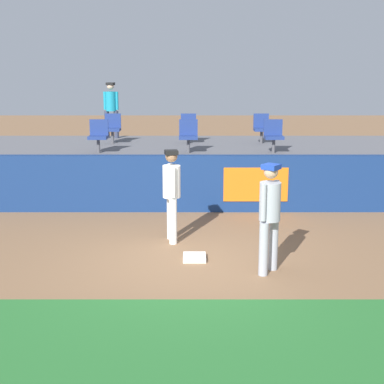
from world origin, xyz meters
TOP-DOWN VIEW (x-y plane):
  - ground_plane at (0.00, 0.00)m, footprint 60.00×60.00m
  - grass_foreground_strip at (0.00, -2.96)m, footprint 18.00×2.80m
  - first_base at (0.10, 0.16)m, footprint 0.40×0.40m
  - player_fielder_home at (-0.34, 1.23)m, footprint 0.40×0.58m
  - player_runner_visitor at (1.31, -0.45)m, footprint 0.48×0.48m
  - field_wall at (0.01, 3.51)m, footprint 18.00×0.26m
  - bleacher_platform at (0.00, 6.08)m, footprint 18.00×4.80m
  - seat_front_center at (-0.04, 4.95)m, footprint 0.48×0.44m
  - seat_back_right at (2.06, 6.75)m, footprint 0.44×0.44m
  - seat_front_right at (2.14, 4.95)m, footprint 0.48×0.44m
  - seat_front_left at (-2.35, 4.95)m, footprint 0.47×0.44m
  - seat_back_left at (-2.24, 6.75)m, footprint 0.46×0.44m
  - seat_back_center at (-0.05, 6.75)m, footprint 0.44×0.44m
  - spectator_hooded at (-2.44, 7.95)m, footprint 0.47×0.37m

SIDE VIEW (x-z plane):
  - ground_plane at x=0.00m, z-range 0.00..0.00m
  - grass_foreground_strip at x=0.00m, z-range 0.00..0.01m
  - first_base at x=0.10m, z-range 0.00..0.08m
  - bleacher_platform at x=0.00m, z-range 0.00..1.18m
  - field_wall at x=0.01m, z-range 0.00..1.34m
  - player_fielder_home at x=-0.34m, z-range 0.14..1.93m
  - player_runner_visitor at x=1.31m, z-range 0.14..1.97m
  - seat_back_right at x=2.06m, z-range 1.23..2.07m
  - seat_back_center at x=-0.05m, z-range 1.23..2.07m
  - seat_back_left at x=-2.24m, z-range 1.23..2.07m
  - seat_front_left at x=-2.35m, z-range 1.23..2.07m
  - seat_front_right at x=2.14m, z-range 1.23..2.07m
  - seat_front_center at x=-0.04m, z-range 1.23..2.07m
  - spectator_hooded at x=-2.44m, z-range 1.32..3.01m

